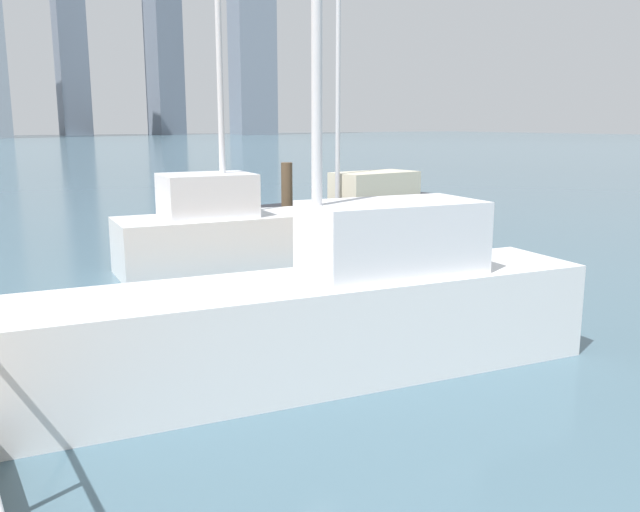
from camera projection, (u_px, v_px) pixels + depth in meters
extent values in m
plane|color=#476675|center=(55.00, 230.00, 18.53)|extent=(300.00, 300.00, 0.00)
cube|color=olive|center=(292.00, 293.00, 11.30)|extent=(11.04, 2.00, 0.18)
cylinder|color=brown|center=(287.00, 205.00, 15.73)|extent=(0.26, 0.26, 2.00)
cube|color=white|center=(317.00, 328.00, 7.72)|extent=(6.83, 2.25, 1.17)
cube|color=white|center=(392.00, 237.00, 7.91)|extent=(2.19, 1.38, 0.84)
cube|color=black|center=(337.00, 217.00, 17.95)|extent=(7.59, 2.28, 0.82)
cube|color=beige|center=(375.00, 185.00, 18.59)|extent=(2.50, 1.45, 0.75)
cylinder|color=silver|center=(338.00, 97.00, 17.33)|extent=(0.12, 0.12, 5.48)
cube|color=white|center=(225.00, 243.00, 13.42)|extent=(4.33, 2.00, 1.10)
cube|color=white|center=(207.00, 195.00, 13.09)|extent=(1.86, 1.45, 0.84)
cylinder|color=silver|center=(219.00, 39.00, 12.65)|extent=(0.12, 0.12, 6.74)
cube|color=slate|center=(67.00, 6.00, 148.17)|extent=(6.45, 9.33, 56.61)
cube|color=slate|center=(162.00, 0.00, 156.77)|extent=(7.14, 8.69, 62.00)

